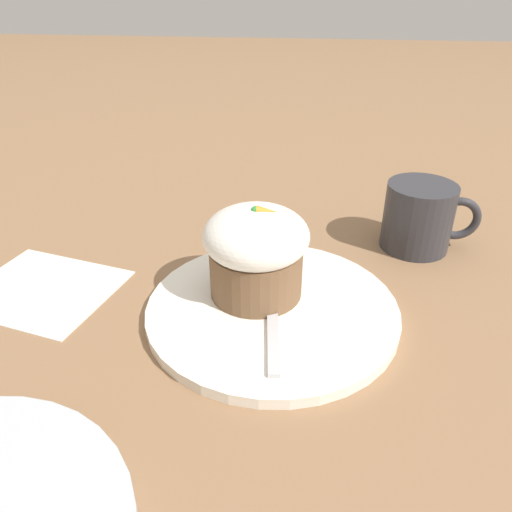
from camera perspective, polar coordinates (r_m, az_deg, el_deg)
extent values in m
plane|color=#846042|center=(0.48, 1.86, -6.64)|extent=(4.00, 4.00, 0.00)
cylinder|color=white|center=(0.48, 1.87, -6.13)|extent=(0.24, 0.24, 0.01)
cylinder|color=brown|center=(0.48, 0.00, -1.74)|extent=(0.09, 0.09, 0.05)
ellipsoid|color=white|center=(0.46, 0.00, 2.35)|extent=(0.10, 0.10, 0.05)
cone|color=orange|center=(0.45, 1.25, 5.14)|extent=(0.02, 0.01, 0.01)
sphere|color=green|center=(0.45, -0.04, 5.20)|extent=(0.01, 0.01, 0.01)
cube|color=#B7B7BC|center=(0.43, 1.97, -9.39)|extent=(0.02, 0.09, 0.00)
ellipsoid|color=#B7B7BC|center=(0.48, 1.85, -4.79)|extent=(0.03, 0.04, 0.01)
cylinder|color=#2D2D33|center=(0.60, 18.02, 4.29)|extent=(0.08, 0.08, 0.08)
torus|color=#2D2D33|center=(0.61, 22.02, 3.98)|extent=(0.05, 0.01, 0.05)
cube|color=white|center=(0.56, -23.23, -3.48)|extent=(0.17, 0.15, 0.00)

